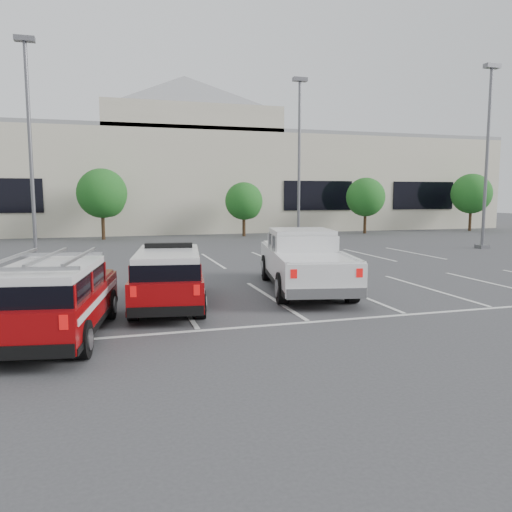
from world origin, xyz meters
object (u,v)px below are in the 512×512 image
(tree_right, at_px, (366,198))
(light_pole_mid, at_px, (299,161))
(convention_building, at_px, (163,176))
(fire_chief_suv, at_px, (169,281))
(tree_mid_right, at_px, (245,202))
(ladder_suv, at_px, (55,305))
(light_pole_left, at_px, (30,149))
(white_pickup, at_px, (304,266))
(tree_far_right, at_px, (472,195))
(light_pole_right, at_px, (487,157))
(tree_mid_left, at_px, (103,195))

(tree_right, distance_m, light_pole_mid, 10.38)
(convention_building, bearing_deg, fire_chief_suv, -95.76)
(tree_right, bearing_deg, fire_chief_suv, -129.26)
(tree_mid_right, distance_m, ladder_suv, 26.99)
(tree_mid_right, relative_size, light_pole_mid, 0.39)
(light_pole_left, relative_size, white_pickup, 1.56)
(tree_mid_right, height_order, tree_right, tree_right)
(tree_far_right, relative_size, light_pole_right, 0.47)
(tree_mid_right, height_order, tree_far_right, tree_far_right)
(convention_building, relative_size, light_pole_right, 5.86)
(tree_far_right, xyz_separation_m, light_pole_right, (-9.09, -12.05, 2.14))
(convention_building, distance_m, fire_chief_suv, 32.42)
(tree_mid_left, bearing_deg, tree_far_right, 0.00)
(tree_mid_right, relative_size, fire_chief_suv, 0.78)
(light_pole_left, distance_m, light_pole_right, 24.08)
(light_pole_left, distance_m, white_pickup, 15.07)
(ladder_suv, bearing_deg, tree_mid_right, 75.51)
(tree_right, bearing_deg, light_pole_mid, -143.23)
(tree_far_right, bearing_deg, convention_building, 158.49)
(light_pole_left, bearing_deg, light_pole_mid, 14.93)
(convention_building, relative_size, light_pole_left, 5.86)
(tree_right, height_order, ladder_suv, tree_right)
(convention_building, height_order, light_pole_mid, convention_building)
(light_pole_mid, height_order, ladder_suv, light_pole_mid)
(light_pole_left, bearing_deg, convention_building, 67.61)
(fire_chief_suv, distance_m, white_pickup, 4.64)
(tree_far_right, distance_m, light_pole_left, 34.65)
(tree_far_right, bearing_deg, light_pole_mid, -161.52)
(tree_far_right, distance_m, fire_chief_suv, 35.91)
(light_pole_right, bearing_deg, tree_far_right, 52.96)
(tree_mid_right, distance_m, white_pickup, 21.33)
(tree_mid_right, height_order, fire_chief_suv, tree_mid_right)
(tree_right, distance_m, light_pole_left, 25.30)
(light_pole_left, bearing_deg, tree_far_right, 16.89)
(tree_mid_left, distance_m, light_pole_left, 10.73)
(tree_mid_left, bearing_deg, light_pole_mid, -26.92)
(tree_right, height_order, light_pole_right, light_pole_right)
(tree_mid_right, distance_m, tree_right, 10.00)
(tree_right, relative_size, ladder_suv, 0.90)
(tree_far_right, height_order, white_pickup, tree_far_right)
(convention_building, xyz_separation_m, fire_chief_suv, (-3.23, -32.01, -4.02))
(tree_mid_right, bearing_deg, convention_building, 116.57)
(ladder_suv, bearing_deg, tree_mid_left, 97.29)
(white_pickup, bearing_deg, tree_mid_left, 118.04)
(convention_building, height_order, tree_far_right, convention_building)
(tree_right, distance_m, white_pickup, 25.09)
(convention_building, relative_size, tree_right, 13.58)
(light_pole_mid, distance_m, fire_chief_suv, 19.54)
(tree_mid_right, xyz_separation_m, light_pole_left, (-13.09, -10.05, 2.68))
(light_pole_mid, bearing_deg, light_pole_left, -165.07)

